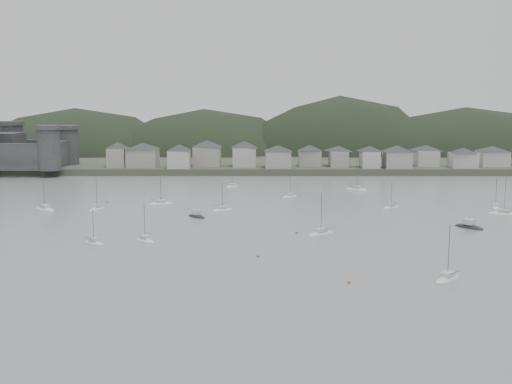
{
  "coord_description": "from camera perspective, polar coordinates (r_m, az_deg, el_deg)",
  "views": [
    {
      "loc": [
        0.49,
        -107.88,
        31.61
      ],
      "look_at": [
        0.0,
        75.0,
        6.0
      ],
      "focal_mm": 43.48,
      "sensor_mm": 36.0,
      "label": 1
    }
  ],
  "objects": [
    {
      "name": "mooring_buoys",
      "position": [
        152.27,
        -2.27,
        -3.96
      ],
      "size": [
        170.06,
        93.98,
        0.7
      ],
      "color": "#B15F3B",
      "rests_on": "ground"
    },
    {
      "name": "motor_launch_far",
      "position": [
        177.64,
        -5.49,
        -2.22
      ],
      "size": [
        6.61,
        6.8,
        3.68
      ],
      "rotation": [
        0.0,
        0.0,
        3.9
      ],
      "color": "black",
      "rests_on": "ground"
    },
    {
      "name": "forested_ridge",
      "position": [
        379.73,
        0.81,
        1.49
      ],
      "size": [
        851.55,
        103.94,
        102.57
      ],
      "color": "black",
      "rests_on": "ground"
    },
    {
      "name": "ground",
      "position": [
        112.41,
        -0.1,
        -8.36
      ],
      "size": [
        900.0,
        900.0,
        0.0
      ],
      "primitive_type": "plane",
      "color": "slate",
      "rests_on": "ground"
    },
    {
      "name": "motor_launch_near",
      "position": [
        170.68,
        19.01,
        -3.04
      ],
      "size": [
        7.41,
        8.44,
        3.98
      ],
      "rotation": [
        0.0,
        0.0,
        0.65
      ],
      "color": "black",
      "rests_on": "ground"
    },
    {
      "name": "moored_fleet",
      "position": [
        175.3,
        -4.89,
        -2.39
      ],
      "size": [
        250.65,
        156.03,
        13.15
      ],
      "color": "silver",
      "rests_on": "ground"
    },
    {
      "name": "waterfront_town",
      "position": [
        296.39,
        9.9,
        3.41
      ],
      "size": [
        451.48,
        28.46,
        12.92
      ],
      "color": "gray",
      "rests_on": "far_shore_land"
    },
    {
      "name": "far_shore_land",
      "position": [
        404.0,
        0.08,
        3.7
      ],
      "size": [
        900.0,
        250.0,
        3.0
      ],
      "primitive_type": "cube",
      "color": "#383D2D",
      "rests_on": "ground"
    }
  ]
}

